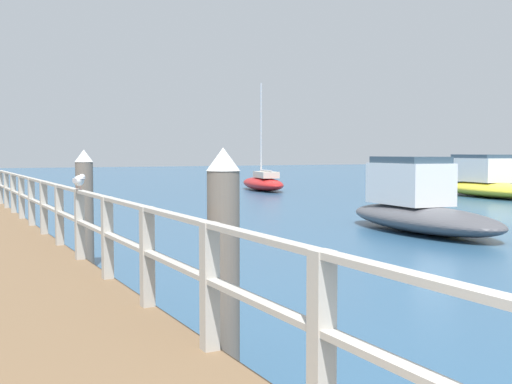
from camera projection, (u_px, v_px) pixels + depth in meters
name	position (u px, v px, depth m)	size (l,w,h in m)	color
pier_railing	(59.00, 208.00, 10.34)	(0.12, 18.70, 0.98)	#B2ADA3
dock_piling_near	(223.00, 259.00, 5.54)	(0.29, 0.29, 1.94)	#6B6056
dock_piling_far	(85.00, 209.00, 10.41)	(0.29, 0.29, 1.94)	#6B6056
seagull_foreground	(79.00, 180.00, 8.95)	(0.26, 0.45, 0.21)	white
boat_0	(487.00, 183.00, 27.28)	(3.14, 7.05, 1.79)	gold
boat_2	(263.00, 183.00, 31.75)	(2.43, 5.26, 5.31)	red
boat_3	(418.00, 207.00, 15.38)	(2.28, 5.35, 1.79)	#4C4C51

